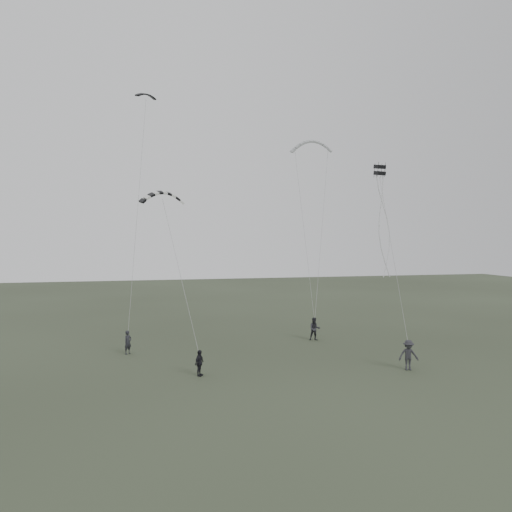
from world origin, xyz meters
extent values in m
plane|color=#2F3725|center=(0.00, 0.00, 0.00)|extent=(140.00, 140.00, 0.00)
imported|color=black|center=(-8.38, 6.54, 0.83)|extent=(0.71, 0.71, 1.65)
imported|color=#25252A|center=(6.02, 7.96, 0.91)|extent=(1.00, 0.85, 1.81)
imported|color=black|center=(-4.18, -0.22, 0.77)|extent=(0.84, 0.95, 1.54)
imported|color=#27262B|center=(8.52, -1.90, 0.93)|extent=(1.33, 0.95, 1.86)
camera|label=1|loc=(-7.72, -29.32, 8.10)|focal=35.00mm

